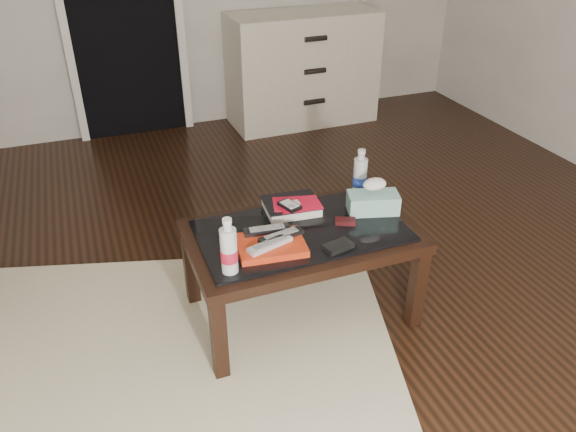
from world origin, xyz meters
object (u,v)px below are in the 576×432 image
(textbook, at_px, (291,206))
(water_bottle_left, at_px, (229,246))
(coffee_table, at_px, (302,242))
(water_bottle_right, at_px, (360,173))
(tissue_box, at_px, (373,203))
(dresser, at_px, (302,69))

(textbook, relative_size, water_bottle_left, 1.05)
(coffee_table, relative_size, water_bottle_right, 4.20)
(water_bottle_right, relative_size, tissue_box, 1.03)
(coffee_table, height_order, water_bottle_right, water_bottle_right)
(dresser, distance_m, water_bottle_right, 2.22)
(dresser, bearing_deg, textbook, -114.41)
(textbook, bearing_deg, coffee_table, -91.17)
(water_bottle_left, bearing_deg, dresser, 62.17)
(water_bottle_right, bearing_deg, water_bottle_left, -153.20)
(textbook, xyz_separation_m, tissue_box, (0.35, -0.14, 0.02))
(textbook, height_order, water_bottle_left, water_bottle_left)
(coffee_table, distance_m, tissue_box, 0.38)
(coffee_table, distance_m, textbook, 0.19)
(water_bottle_left, bearing_deg, coffee_table, 25.85)
(coffee_table, relative_size, water_bottle_left, 4.20)
(coffee_table, bearing_deg, water_bottle_left, -154.15)
(coffee_table, distance_m, water_bottle_left, 0.46)
(textbook, relative_size, water_bottle_right, 1.05)
(dresser, distance_m, tissue_box, 2.38)
(water_bottle_left, height_order, water_bottle_right, same)
(dresser, relative_size, water_bottle_left, 5.08)
(textbook, height_order, water_bottle_right, water_bottle_right)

